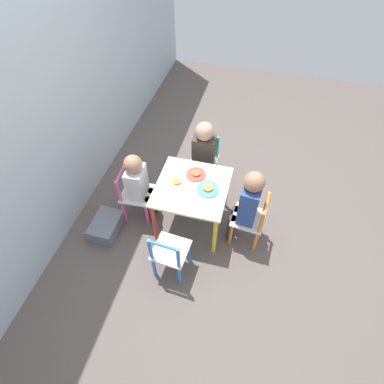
# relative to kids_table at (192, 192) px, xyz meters

# --- Properties ---
(ground_plane) EXTENTS (6.00, 6.00, 0.00)m
(ground_plane) POSITION_rel_kids_table_xyz_m (0.00, 0.00, -0.41)
(ground_plane) COLOR #5B514C
(house_wall) EXTENTS (6.00, 0.06, 2.60)m
(house_wall) POSITION_rel_kids_table_xyz_m (0.00, 1.08, 0.89)
(house_wall) COLOR #B2C1CC
(house_wall) RESTS_ON ground_plane
(kids_table) EXTENTS (0.58, 0.58, 0.49)m
(kids_table) POSITION_rel_kids_table_xyz_m (0.00, 0.00, 0.00)
(kids_table) COLOR beige
(kids_table) RESTS_ON ground_plane
(chair_orange) EXTENTS (0.28, 0.28, 0.53)m
(chair_orange) POSITION_rel_kids_table_xyz_m (-0.05, -0.52, -0.15)
(chair_orange) COLOR silver
(chair_orange) RESTS_ON ground_plane
(chair_pink) EXTENTS (0.28, 0.28, 0.53)m
(chair_pink) POSITION_rel_kids_table_xyz_m (-0.03, 0.52, -0.15)
(chair_pink) COLOR silver
(chair_pink) RESTS_ON ground_plane
(chair_teal) EXTENTS (0.27, 0.27, 0.53)m
(chair_teal) POSITION_rel_kids_table_xyz_m (0.52, 0.01, -0.15)
(chair_teal) COLOR silver
(chair_teal) RESTS_ON ground_plane
(chair_blue) EXTENTS (0.28, 0.28, 0.53)m
(chair_blue) POSITION_rel_kids_table_xyz_m (-0.52, 0.04, -0.15)
(chair_blue) COLOR silver
(chair_blue) RESTS_ON ground_plane
(child_front) EXTENTS (0.21, 0.22, 0.79)m
(child_front) POSITION_rel_kids_table_xyz_m (-0.04, -0.46, 0.06)
(child_front) COLOR #38383D
(child_front) RESTS_ON ground_plane
(child_back) EXTENTS (0.21, 0.21, 0.72)m
(child_back) POSITION_rel_kids_table_xyz_m (-0.03, 0.45, 0.02)
(child_back) COLOR #38383D
(child_back) RESTS_ON ground_plane
(child_right) EXTENTS (0.22, 0.20, 0.76)m
(child_right) POSITION_rel_kids_table_xyz_m (0.46, 0.01, 0.05)
(child_right) COLOR #7A6B5B
(child_right) RESTS_ON ground_plane
(plate_front) EXTENTS (0.18, 0.18, 0.03)m
(plate_front) POSITION_rel_kids_table_xyz_m (-0.00, -0.13, 0.08)
(plate_front) COLOR #4C9EE0
(plate_front) RESTS_ON kids_table
(plate_back) EXTENTS (0.16, 0.16, 0.03)m
(plate_back) POSITION_rel_kids_table_xyz_m (0.00, 0.13, 0.08)
(plate_back) COLOR white
(plate_back) RESTS_ON kids_table
(plate_right) EXTENTS (0.17, 0.17, 0.03)m
(plate_right) POSITION_rel_kids_table_xyz_m (0.13, 0.00, 0.08)
(plate_right) COLOR #E54C47
(plate_right) RESTS_ON kids_table
(storage_bin) EXTENTS (0.32, 0.23, 0.14)m
(storage_bin) POSITION_rel_kids_table_xyz_m (-0.30, 0.71, -0.34)
(storage_bin) COLOR slate
(storage_bin) RESTS_ON ground_plane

